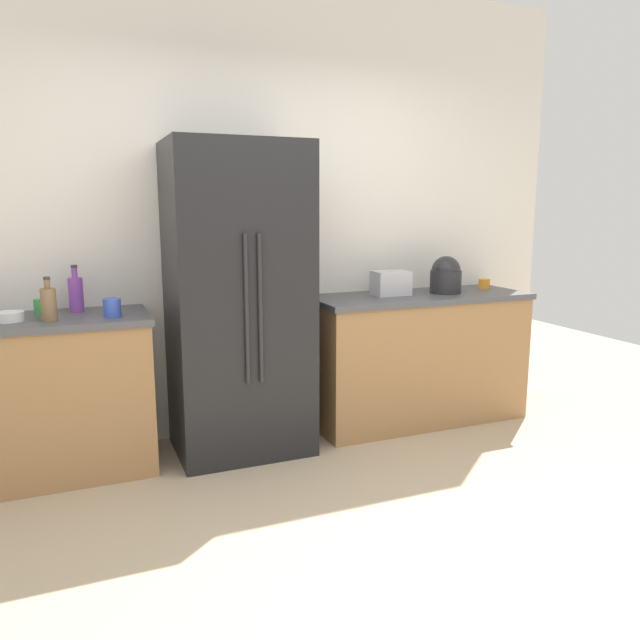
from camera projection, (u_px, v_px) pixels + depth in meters
ground_plane at (376, 552)px, 2.72m from camera, size 9.27×9.27×0.00m
kitchen_back_panel at (256, 210)px, 4.07m from camera, size 4.63×0.10×2.99m
counter_left at (41, 398)px, 3.43m from camera, size 1.22×0.60×0.92m
counter_right at (417, 357)px, 4.35m from camera, size 1.55×0.60×0.92m
refrigerator at (238, 301)px, 3.73m from camera, size 0.82×0.66×1.90m
toaster at (391, 283)px, 4.20m from camera, size 0.25×0.16×0.17m
rice_cooker at (446, 276)px, 4.30m from camera, size 0.22×0.22×0.26m
bottle_a at (49, 304)px, 3.23m from camera, size 0.08×0.08×0.24m
bottle_b at (76, 294)px, 3.53m from camera, size 0.08×0.08×0.27m
cup_a at (40, 307)px, 3.42m from camera, size 0.07×0.07×0.09m
cup_c at (112, 308)px, 3.37m from camera, size 0.10×0.10×0.10m
cup_d at (484, 284)px, 4.55m from camera, size 0.08×0.08×0.07m
bowl_a at (10, 317)px, 3.25m from camera, size 0.15×0.15×0.05m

